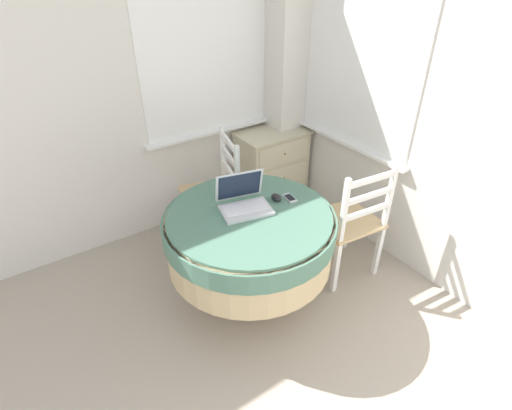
{
  "coord_description": "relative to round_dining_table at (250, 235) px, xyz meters",
  "views": [
    {
      "loc": [
        -0.28,
        0.51,
        2.09
      ],
      "look_at": [
        0.96,
        2.33,
        0.66
      ],
      "focal_mm": 28.0,
      "sensor_mm": 36.0,
      "label": 1
    }
  ],
  "objects": [
    {
      "name": "laptop",
      "position": [
        0.01,
        0.08,
        0.2
      ],
      "size": [
        0.35,
        0.31,
        0.22
      ],
      "color": "silver",
      "rests_on": "round_dining_table"
    },
    {
      "name": "corner_cabinet",
      "position": [
        0.88,
        0.98,
        -0.22
      ],
      "size": [
        0.62,
        0.41,
        0.72
      ],
      "color": "beige",
      "rests_on": "ground_plane"
    },
    {
      "name": "corner_room_shell",
      "position": [
        0.4,
        -0.03,
        0.7
      ],
      "size": [
        4.29,
        5.25,
        2.55
      ],
      "color": "silver",
      "rests_on": "ground_plane"
    },
    {
      "name": "cell_phone",
      "position": [
        0.31,
        -0.0,
        0.16
      ],
      "size": [
        0.07,
        0.12,
        0.01
      ],
      "color": "#B2B7BC",
      "rests_on": "round_dining_table"
    },
    {
      "name": "dining_chair_near_back_window",
      "position": [
        0.16,
        0.75,
        -0.13
      ],
      "size": [
        0.5,
        0.52,
        0.92
      ],
      "color": "tan",
      "rests_on": "ground_plane"
    },
    {
      "name": "computer_mouse",
      "position": [
        0.23,
        0.03,
        0.18
      ],
      "size": [
        0.05,
        0.08,
        0.04
      ],
      "color": "black",
      "rests_on": "round_dining_table"
    },
    {
      "name": "dining_chair_near_right_window",
      "position": [
        0.76,
        -0.14,
        -0.13
      ],
      "size": [
        0.48,
        0.45,
        0.92
      ],
      "color": "tan",
      "rests_on": "ground_plane"
    },
    {
      "name": "round_dining_table",
      "position": [
        0.0,
        0.0,
        0.0
      ],
      "size": [
        1.06,
        1.06,
        0.74
      ],
      "color": "#4C3D2D",
      "rests_on": "ground_plane"
    }
  ]
}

